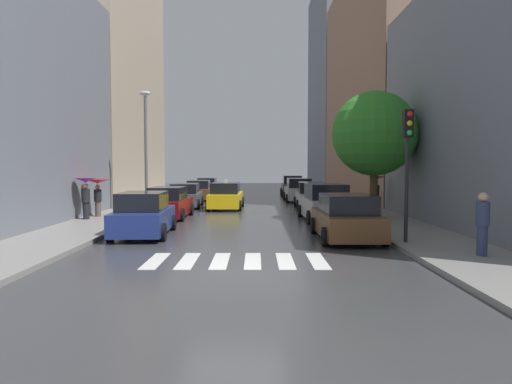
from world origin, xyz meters
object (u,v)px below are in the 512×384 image
Objects in this scene: parked_car_right_third at (313,196)px; street_tree_right at (376,134)px; pedestrian_by_kerb at (88,189)px; traffic_light_right_corner at (410,146)px; parked_car_left_fifth at (209,187)px; pedestrian_near_tree at (485,223)px; parked_car_right_fifth at (294,186)px; lamp_post_left at (148,142)px; parked_car_left_nearest at (146,215)px; parked_car_left_third at (187,196)px; pedestrian_far_side at (378,186)px; parked_car_left_second at (171,204)px; parked_car_left_fourth at (201,191)px; parked_car_right_second at (327,203)px; taxi_midroad at (228,197)px; parked_car_right_nearest at (349,218)px; pedestrian_foreground at (100,188)px; parked_car_right_fourth at (300,191)px.

street_tree_right reaches higher than parked_car_right_third.
pedestrian_by_kerb is 0.45× the size of traffic_light_right_corner.
parked_car_left_fifth is 2.44× the size of pedestrian_near_tree.
parked_car_right_fifth is 0.67× the size of lamp_post_left.
parked_car_left_third is (-0.25, 11.83, -0.05)m from parked_car_left_nearest.
parked_car_right_third is (7.69, 11.29, -0.00)m from parked_car_left_nearest.
parked_car_left_second is at bearing -131.73° from pedestrian_far_side.
parked_car_right_second reaches higher than parked_car_left_fourth.
taxi_midroad reaches higher than parked_car_left_nearest.
taxi_midroad reaches higher than parked_car_right_nearest.
traffic_light_right_corner reaches higher than parked_car_left_fifth.
pedestrian_foreground is 0.43× the size of traffic_light_right_corner.
street_tree_right reaches higher than parked_car_left_nearest.
parked_car_left_fifth is 26.74m from parked_car_right_nearest.
pedestrian_near_tree is (10.66, -10.33, 0.33)m from parked_car_left_second.
street_tree_right is at bearing -153.60° from parked_car_left_fifth.
parked_car_right_third is 1.05× the size of traffic_light_right_corner.
parked_car_right_fifth is at bearing 58.62° from lamp_post_left.
street_tree_right is (-0.69, 9.01, 3.07)m from pedestrian_near_tree.
lamp_post_left is at bearing 174.48° from parked_car_left_fifth.
pedestrian_near_tree is at bearing -172.77° from parked_car_right_fifth.
street_tree_right is at bearing -145.81° from parked_car_left_fourth.
lamp_post_left is at bearing -46.64° from pedestrian_by_kerb.
parked_car_left_second reaches higher than parked_car_left_fourth.
street_tree_right reaches higher than parked_car_right_nearest.
parked_car_left_fifth is at bearing 6.43° from pedestrian_near_tree.
parked_car_left_fifth is 0.92× the size of parked_car_right_second.
parked_car_right_third is at bearing 107.16° from street_tree_right.
parked_car_left_third is 10.52m from parked_car_right_second.
traffic_light_right_corner is at bearing -160.78° from parked_car_left_fifth.
pedestrian_near_tree reaches higher than parked_car_left_fourth.
parked_car_right_third is at bearing -1.56° from parked_car_right_nearest.
parked_car_right_fourth is at bearing -1.61° from parked_car_right_second.
parked_car_left_nearest is 0.96× the size of parked_car_left_third.
pedestrian_far_side is at bearing -47.06° from parked_car_right_second.
parked_car_left_third is at bearing 69.80° from taxi_midroad.
pedestrian_foreground is 0.31× the size of street_tree_right.
parked_car_left_second is at bearing 172.47° from street_tree_right.
taxi_midroad is 2.30× the size of pedestrian_by_kerb.
pedestrian_far_side is 4.77m from street_tree_right.
parked_car_left_fourth is 20.43m from parked_car_right_nearest.
lamp_post_left reaches higher than traffic_light_right_corner.
parked_car_right_nearest is at bearing -150.87° from parked_car_left_third.
parked_car_right_fifth reaches higher than parked_car_right_third.
parked_car_right_second is (0.10, 5.76, 0.07)m from parked_car_right_nearest.
pedestrian_far_side is (3.49, -15.13, 0.71)m from parked_car_right_fifth.
pedestrian_by_kerb is at bearing 150.88° from parked_car_right_fifth.
parked_car_right_nearest is 17.90m from parked_car_right_fourth.
parked_car_right_third is at bearing -149.34° from parked_car_left_fifth.
pedestrian_far_side reaches higher than parked_car_left_third.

